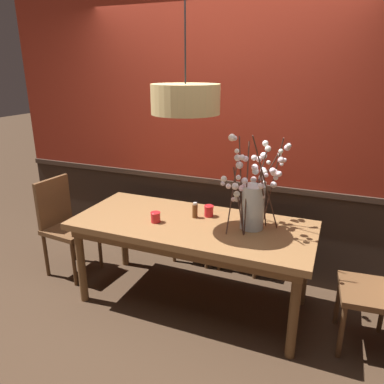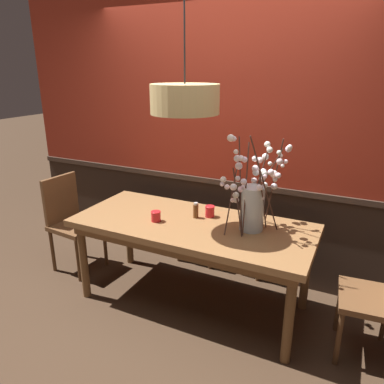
{
  "view_description": "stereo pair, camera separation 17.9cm",
  "coord_description": "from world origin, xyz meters",
  "views": [
    {
      "loc": [
        1.04,
        -2.55,
        1.96
      ],
      "look_at": [
        0.0,
        0.0,
        1.02
      ],
      "focal_mm": 34.31,
      "sensor_mm": 36.0,
      "label": 1
    },
    {
      "loc": [
        1.21,
        -2.48,
        1.96
      ],
      "look_at": [
        0.0,
        0.0,
        1.02
      ],
      "focal_mm": 34.31,
      "sensor_mm": 36.0,
      "label": 2
    }
  ],
  "objects": [
    {
      "name": "chair_far_side_left",
      "position": [
        -0.26,
        0.84,
        0.5
      ],
      "size": [
        0.42,
        0.43,
        0.9
      ],
      "color": "brown",
      "rests_on": "ground"
    },
    {
      "name": "chair_far_side_right",
      "position": [
        0.25,
        0.84,
        0.54
      ],
      "size": [
        0.46,
        0.43,
        0.96
      ],
      "color": "brown",
      "rests_on": "ground"
    },
    {
      "name": "chair_head_west_end",
      "position": [
        -1.36,
        0.03,
        0.53
      ],
      "size": [
        0.47,
        0.46,
        0.95
      ],
      "color": "brown",
      "rests_on": "ground"
    },
    {
      "name": "candle_holder_nearer_edge",
      "position": [
        0.08,
        0.18,
        0.81
      ],
      "size": [
        0.08,
        0.08,
        0.1
      ],
      "color": "red",
      "rests_on": "dining_table"
    },
    {
      "name": "vase_with_blossoms",
      "position": [
        0.47,
        0.09,
        1.0
      ],
      "size": [
        0.48,
        0.5,
        0.77
      ],
      "color": "silver",
      "rests_on": "dining_table"
    },
    {
      "name": "back_wall",
      "position": [
        0.0,
        0.71,
        1.45
      ],
      "size": [
        4.48,
        0.14,
        2.91
      ],
      "color": "#2D2119",
      "rests_on": "ground"
    },
    {
      "name": "dining_table",
      "position": [
        0.0,
        0.0,
        0.67
      ],
      "size": [
        1.96,
        0.86,
        0.76
      ],
      "color": "olive",
      "rests_on": "ground"
    },
    {
      "name": "condiment_bottle",
      "position": [
        -0.02,
        0.11,
        0.82
      ],
      "size": [
        0.05,
        0.05,
        0.13
      ],
      "color": "brown",
      "rests_on": "dining_table"
    },
    {
      "name": "pendant_lamp",
      "position": [
        -0.02,
        -0.08,
        1.75
      ],
      "size": [
        0.5,
        0.5,
        1.27
      ],
      "color": "tan"
    },
    {
      "name": "chair_head_east_end",
      "position": [
        1.43,
        -0.01,
        0.51
      ],
      "size": [
        0.42,
        0.47,
        0.9
      ],
      "color": "brown",
      "rests_on": "ground"
    },
    {
      "name": "candle_holder_nearer_center",
      "position": [
        -0.28,
        -0.11,
        0.8
      ],
      "size": [
        0.08,
        0.08,
        0.09
      ],
      "color": "red",
      "rests_on": "dining_table"
    },
    {
      "name": "ground_plane",
      "position": [
        0.0,
        0.0,
        0.0
      ],
      "size": [
        24.0,
        24.0,
        0.0
      ],
      "primitive_type": "plane",
      "color": "#422D1E"
    }
  ]
}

